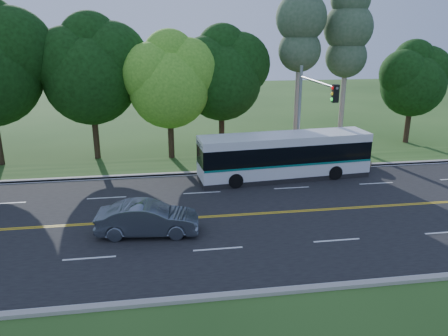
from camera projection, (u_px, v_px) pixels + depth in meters
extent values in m
plane|color=#244918|center=(218.00, 216.00, 22.60)|extent=(120.00, 120.00, 0.00)
cube|color=black|center=(218.00, 216.00, 22.60)|extent=(60.00, 14.00, 0.02)
cube|color=#A49E94|center=(204.00, 172.00, 29.31)|extent=(60.00, 0.30, 0.15)
cube|color=#A49E94|center=(245.00, 294.00, 15.85)|extent=(60.00, 0.30, 0.15)
cube|color=#244918|center=(201.00, 165.00, 31.06)|extent=(60.00, 4.00, 0.10)
cube|color=gold|center=(219.00, 217.00, 22.52)|extent=(57.00, 0.10, 0.00)
cube|color=gold|center=(218.00, 215.00, 22.67)|extent=(57.00, 0.10, 0.00)
cube|color=silver|center=(89.00, 258.00, 18.45)|extent=(2.20, 0.12, 0.00)
cube|color=silver|center=(218.00, 249.00, 19.23)|extent=(2.20, 0.12, 0.00)
cube|color=silver|center=(337.00, 240.00, 20.01)|extent=(2.20, 0.12, 0.00)
cube|color=silver|center=(446.00, 232.00, 20.79)|extent=(2.20, 0.12, 0.00)
cube|color=silver|center=(5.00, 203.00, 24.26)|extent=(2.20, 0.12, 0.00)
cube|color=silver|center=(107.00, 198.00, 25.04)|extent=(2.20, 0.12, 0.00)
cube|color=silver|center=(202.00, 193.00, 25.82)|extent=(2.20, 0.12, 0.00)
cube|color=silver|center=(292.00, 188.00, 26.60)|extent=(2.20, 0.12, 0.00)
cube|color=silver|center=(376.00, 183.00, 27.38)|extent=(2.20, 0.12, 0.00)
cube|color=silver|center=(204.00, 174.00, 29.05)|extent=(57.00, 0.12, 0.00)
cube|color=silver|center=(244.00, 291.00, 16.14)|extent=(57.00, 0.12, 0.00)
sphere|color=black|center=(11.00, 50.00, 29.07)|extent=(5.76, 5.76, 5.76)
cylinder|color=black|center=(96.00, 135.00, 32.29)|extent=(0.44, 0.44, 3.60)
sphere|color=black|center=(91.00, 78.00, 31.04)|extent=(6.60, 6.60, 6.60)
sphere|color=black|center=(111.00, 59.00, 31.13)|extent=(5.28, 5.28, 5.28)
sphere|color=black|center=(69.00, 62.00, 30.31)|extent=(4.95, 4.95, 4.95)
sphere|color=black|center=(90.00, 42.00, 30.67)|extent=(4.29, 4.29, 4.29)
cylinder|color=black|center=(171.00, 138.00, 32.18)|extent=(0.44, 0.44, 3.24)
sphere|color=#41911E|center=(169.00, 88.00, 31.07)|extent=(5.80, 5.80, 5.80)
sphere|color=#41911E|center=(187.00, 70.00, 31.19)|extent=(4.64, 4.64, 4.64)
sphere|color=#41911E|center=(152.00, 74.00, 30.41)|extent=(4.35, 4.35, 4.35)
sphere|color=#41911E|center=(169.00, 56.00, 30.80)|extent=(3.77, 3.77, 3.77)
cylinder|color=black|center=(222.00, 130.00, 34.14)|extent=(0.44, 0.44, 3.42)
sphere|color=black|center=(222.00, 81.00, 32.98)|extent=(6.00, 6.00, 6.00)
sphere|color=black|center=(239.00, 64.00, 33.09)|extent=(4.80, 4.80, 4.80)
sphere|color=black|center=(206.00, 67.00, 32.30)|extent=(4.50, 4.50, 4.50)
sphere|color=black|center=(222.00, 50.00, 32.68)|extent=(3.90, 3.90, 3.90)
cylinder|color=#AB9D8A|center=(298.00, 88.00, 34.02)|extent=(0.40, 0.40, 9.80)
sphere|color=#345132|center=(300.00, 50.00, 33.17)|extent=(3.23, 3.23, 3.23)
sphere|color=#345132|center=(301.00, 17.00, 32.44)|extent=(3.80, 3.80, 3.80)
cylinder|color=#AB9D8A|center=(343.00, 90.00, 35.17)|extent=(0.40, 0.40, 9.10)
sphere|color=#345132|center=(346.00, 57.00, 34.37)|extent=(3.23, 3.23, 3.23)
sphere|color=#345132|center=(348.00, 28.00, 33.70)|extent=(3.80, 3.80, 3.80)
cylinder|color=black|center=(408.00, 125.00, 36.94)|extent=(0.44, 0.44, 3.06)
sphere|color=black|center=(413.00, 85.00, 35.92)|extent=(5.20, 5.20, 5.20)
sphere|color=black|center=(425.00, 71.00, 36.05)|extent=(4.16, 4.16, 4.16)
sphere|color=black|center=(404.00, 74.00, 35.30)|extent=(3.90, 3.90, 3.90)
sphere|color=black|center=(414.00, 60.00, 35.72)|extent=(3.38, 3.38, 3.38)
sphere|color=#A60D3D|center=(245.00, 156.00, 30.52)|extent=(1.50, 1.50, 1.50)
sphere|color=#A60D3D|center=(259.00, 156.00, 30.66)|extent=(1.50, 1.50, 1.50)
sphere|color=#A60D3D|center=(272.00, 155.00, 30.81)|extent=(1.50, 1.50, 1.50)
sphere|color=#A60D3D|center=(286.00, 155.00, 30.95)|extent=(1.50, 1.50, 1.50)
sphere|color=#A60D3D|center=(300.00, 154.00, 31.09)|extent=(1.50, 1.50, 1.50)
sphere|color=#A60D3D|center=(313.00, 154.00, 31.23)|extent=(1.50, 1.50, 1.50)
sphere|color=#A60D3D|center=(326.00, 153.00, 31.38)|extent=(1.50, 1.50, 1.50)
sphere|color=#A60D3D|center=(340.00, 152.00, 31.52)|extent=(1.50, 1.50, 1.50)
sphere|color=#A60D3D|center=(353.00, 152.00, 31.66)|extent=(1.50, 1.50, 1.50)
cube|color=olive|center=(344.00, 163.00, 30.93)|extent=(3.50, 1.40, 0.40)
cylinder|color=gray|center=(299.00, 119.00, 29.34)|extent=(0.20, 0.20, 7.00)
cylinder|color=gray|center=(317.00, 82.00, 25.66)|extent=(0.14, 6.00, 0.14)
cube|color=black|center=(335.00, 94.00, 23.11)|extent=(0.32, 0.28, 0.95)
sphere|color=red|center=(333.00, 88.00, 23.00)|extent=(0.18, 0.18, 0.18)
sphere|color=yellow|center=(332.00, 94.00, 23.09)|extent=(0.18, 0.18, 0.18)
sphere|color=#19D833|center=(332.00, 99.00, 23.18)|extent=(0.18, 0.18, 0.18)
cube|color=white|center=(284.00, 166.00, 28.18)|extent=(11.19, 3.31, 0.91)
cube|color=black|center=(285.00, 151.00, 27.87)|extent=(11.13, 3.35, 1.14)
cube|color=white|center=(285.00, 138.00, 27.62)|extent=(11.19, 3.31, 0.51)
cube|color=#0B6A5E|center=(284.00, 160.00, 28.06)|extent=(11.14, 3.36, 0.13)
cube|color=black|center=(200.00, 155.00, 26.61)|extent=(0.25, 2.15, 1.57)
cube|color=#19E54C|center=(200.00, 141.00, 26.34)|extent=(0.17, 1.40, 0.20)
cube|color=black|center=(283.00, 175.00, 28.37)|extent=(11.18, 3.22, 0.32)
cylinder|color=black|center=(236.00, 181.00, 26.47)|extent=(0.94, 0.34, 0.92)
cylinder|color=black|center=(227.00, 170.00, 28.50)|extent=(0.94, 0.34, 0.92)
cylinder|color=black|center=(335.00, 173.00, 27.96)|extent=(0.94, 0.34, 0.92)
cylinder|color=black|center=(320.00, 163.00, 29.99)|extent=(0.94, 0.34, 0.92)
imported|color=slate|center=(148.00, 219.00, 20.41)|extent=(4.86, 2.07, 1.56)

